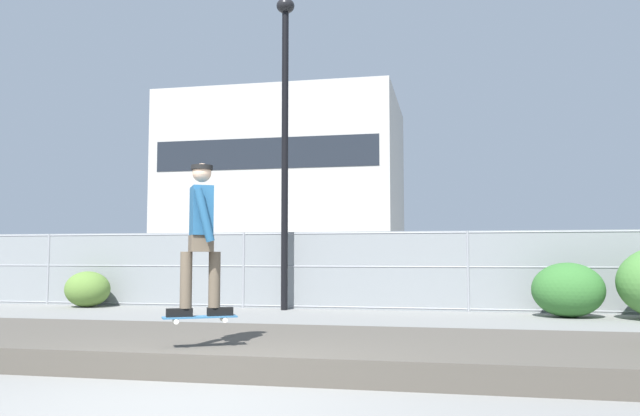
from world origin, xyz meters
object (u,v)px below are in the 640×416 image
(skateboard, at_px, (200,317))
(parked_car_mid, at_px, (490,272))
(parked_car_near, at_px, (290,271))
(shrub_center, at_px, (568,290))
(street_lamp, at_px, (285,116))
(shrub_left, at_px, (87,289))
(skater, at_px, (201,229))

(skateboard, relative_size, parked_car_mid, 0.18)
(parked_car_near, relative_size, shrub_center, 3.00)
(street_lamp, bearing_deg, shrub_center, -4.81)
(parked_car_mid, height_order, shrub_left, parked_car_mid)
(shrub_center, bearing_deg, skateboard, -124.55)
(skater, distance_m, parked_car_mid, 11.41)
(skater, relative_size, shrub_left, 1.47)
(street_lamp, distance_m, parked_car_mid, 6.80)
(skater, xyz_separation_m, parked_car_mid, (3.74, 10.75, -0.73))
(parked_car_near, relative_size, shrub_left, 3.84)
(parked_car_near, bearing_deg, shrub_center, -27.66)
(skater, bearing_deg, skateboard, -104.04)
(parked_car_mid, bearing_deg, street_lamp, -149.82)
(skateboard, relative_size, street_lamp, 0.11)
(skateboard, height_order, skater, skater)
(parked_car_near, distance_m, shrub_center, 7.76)
(street_lamp, relative_size, parked_car_mid, 1.69)
(parked_car_near, bearing_deg, parked_car_mid, -2.48)
(shrub_center, bearing_deg, parked_car_mid, 111.91)
(parked_car_mid, distance_m, shrub_left, 10.36)
(skateboard, relative_size, shrub_left, 0.69)
(skateboard, relative_size, parked_car_near, 0.18)
(skateboard, distance_m, shrub_center, 8.97)
(skateboard, height_order, street_lamp, street_lamp)
(skater, bearing_deg, shrub_center, 55.45)
(street_lamp, distance_m, shrub_left, 6.53)
(skater, height_order, street_lamp, street_lamp)
(skateboard, xyz_separation_m, skater, (0.00, 0.00, 0.96))
(skateboard, bearing_deg, parked_car_mid, 70.84)
(parked_car_mid, relative_size, shrub_center, 3.04)
(skateboard, height_order, parked_car_near, parked_car_near)
(parked_car_mid, bearing_deg, parked_car_near, 177.52)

